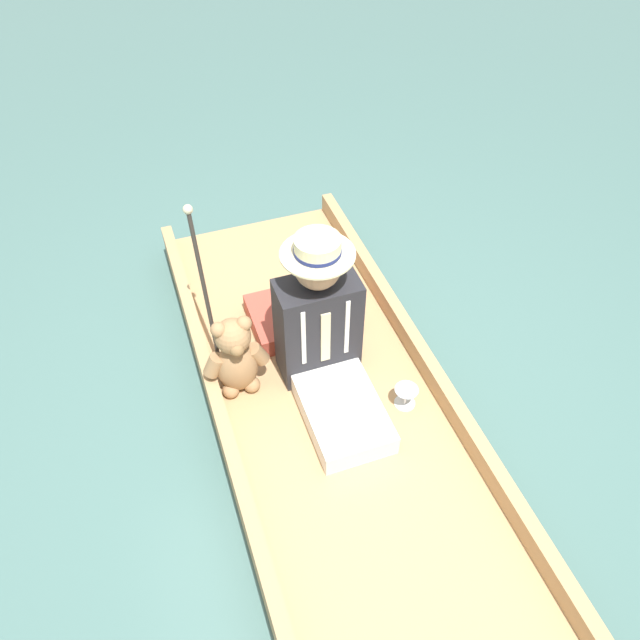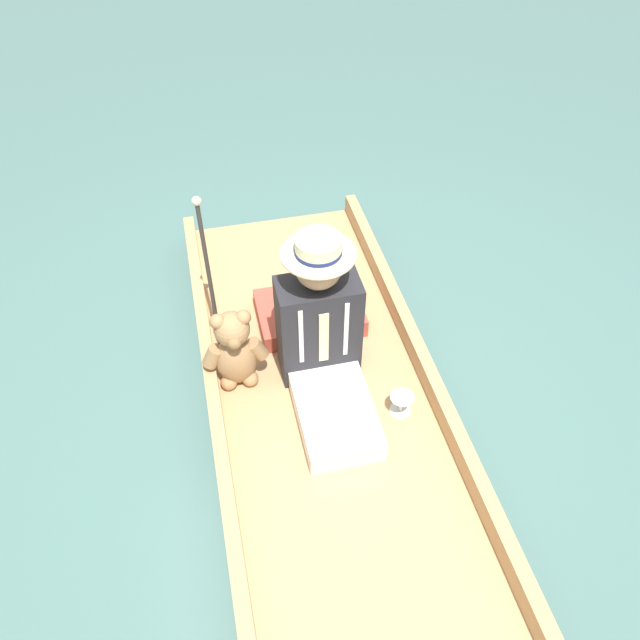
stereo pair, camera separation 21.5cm
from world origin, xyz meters
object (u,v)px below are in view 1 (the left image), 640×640
at_px(seated_person, 324,338).
at_px(teddy_bear, 236,358).
at_px(wine_glass, 406,394).
at_px(walking_cane, 202,278).

bearing_deg(seated_person, teddy_bear, -14.26).
height_order(seated_person, wine_glass, seated_person).
relative_size(seated_person, teddy_bear, 1.77).
height_order(wine_glass, walking_cane, walking_cane).
relative_size(teddy_bear, walking_cane, 0.55).
relative_size(seated_person, walking_cane, 0.97).
height_order(seated_person, teddy_bear, seated_person).
xyz_separation_m(seated_person, walking_cane, (0.45, -0.37, 0.18)).
relative_size(wine_glass, walking_cane, 0.13).
height_order(teddy_bear, walking_cane, walking_cane).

